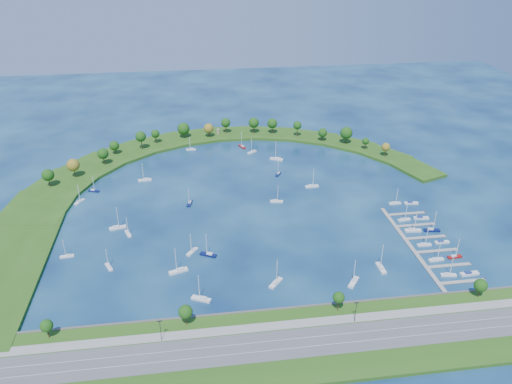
{
  "coord_description": "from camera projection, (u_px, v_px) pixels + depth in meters",
  "views": [
    {
      "loc": [
        -33.72,
        -271.11,
        146.02
      ],
      "look_at": [
        5.0,
        5.0,
        4.0
      ],
      "focal_mm": 35.3,
      "sensor_mm": 36.0,
      "label": 1
    }
  ],
  "objects": [
    {
      "name": "moored_boat_19",
      "position": [
        192.0,
        251.0,
        259.77
      ],
      "size": [
        6.51,
        7.74,
        11.71
      ],
      "rotation": [
        0.0,
        0.0,
        4.08
      ],
      "color": "silver",
      "rests_on": "ground"
    },
    {
      "name": "docked_boat_6",
      "position": [
        413.0,
        230.0,
        278.39
      ],
      "size": [
        9.15,
        3.59,
        13.1
      ],
      "rotation": [
        0.0,
        0.0,
        -0.13
      ],
      "color": "silver",
      "rests_on": "ground"
    },
    {
      "name": "moored_boat_18",
      "position": [
        278.0,
        174.0,
        344.53
      ],
      "size": [
        5.12,
        7.08,
        10.31
      ],
      "rotation": [
        0.0,
        0.0,
        4.21
      ],
      "color": "#0A1244",
      "rests_on": "ground"
    },
    {
      "name": "moored_boat_9",
      "position": [
        252.0,
        152.0,
        379.63
      ],
      "size": [
        7.8,
        6.67,
        11.86
      ],
      "rotation": [
        0.0,
        0.0,
        3.79
      ],
      "color": "silver",
      "rests_on": "ground"
    },
    {
      "name": "moored_boat_12",
      "position": [
        94.0,
        190.0,
        321.88
      ],
      "size": [
        7.33,
        4.52,
        10.44
      ],
      "rotation": [
        0.0,
        0.0,
        5.9
      ],
      "color": "#0A1244",
      "rests_on": "ground"
    },
    {
      "name": "moored_boat_8",
      "position": [
        242.0,
        146.0,
        389.36
      ],
      "size": [
        5.33,
        8.52,
        12.16
      ],
      "rotation": [
        0.0,
        0.0,
        1.97
      ],
      "color": "maroon",
      "rests_on": "ground"
    },
    {
      "name": "moored_boat_2",
      "position": [
        145.0,
        179.0,
        336.13
      ],
      "size": [
        8.85,
        3.03,
        12.8
      ],
      "rotation": [
        0.0,
        0.0,
        3.21
      ],
      "color": "silver",
      "rests_on": "ground"
    },
    {
      "name": "moored_boat_0",
      "position": [
        191.0,
        149.0,
        384.57
      ],
      "size": [
        7.52,
        2.97,
        10.75
      ],
      "rotation": [
        0.0,
        0.0,
        3.01
      ],
      "color": "silver",
      "rests_on": "ground"
    },
    {
      "name": "moored_boat_14",
      "position": [
        381.0,
        267.0,
        246.77
      ],
      "size": [
        2.68,
        9.21,
        13.5
      ],
      "rotation": [
        0.0,
        0.0,
        1.58
      ],
      "color": "silver",
      "rests_on": "ground"
    },
    {
      "name": "moored_boat_6",
      "position": [
        354.0,
        281.0,
        236.78
      ],
      "size": [
        7.45,
        8.84,
        13.38
      ],
      "rotation": [
        0.0,
        0.0,
        4.08
      ],
      "color": "silver",
      "rests_on": "ground"
    },
    {
      "name": "harbor_tower",
      "position": [
        218.0,
        131.0,
        409.36
      ],
      "size": [
        2.6,
        2.6,
        4.27
      ],
      "color": "gray",
      "rests_on": "breakwater"
    },
    {
      "name": "ground",
      "position": [
        249.0,
        202.0,
        309.68
      ],
      "size": [
        700.0,
        700.0,
        0.0
      ],
      "primitive_type": "plane",
      "color": "#071842",
      "rests_on": "ground"
    },
    {
      "name": "docked_boat_5",
      "position": [
        442.0,
        242.0,
        268.0
      ],
      "size": [
        7.83,
        2.2,
        1.6
      ],
      "rotation": [
        0.0,
        0.0,
        -0.0
      ],
      "color": "silver",
      "rests_on": "ground"
    },
    {
      "name": "moored_boat_15",
      "position": [
        128.0,
        233.0,
        275.67
      ],
      "size": [
        4.35,
        7.68,
        10.89
      ],
      "rotation": [
        0.0,
        0.0,
        5.04
      ],
      "color": "silver",
      "rests_on": "ground"
    },
    {
      "name": "moored_boat_10",
      "position": [
        201.0,
        298.0,
        225.69
      ],
      "size": [
        9.26,
        6.38,
        13.37
      ],
      "rotation": [
        0.0,
        0.0,
        2.67
      ],
      "color": "silver",
      "rests_on": "ground"
    },
    {
      "name": "docked_boat_3",
      "position": [
        455.0,
        256.0,
        255.61
      ],
      "size": [
        7.65,
        2.74,
        11.02
      ],
      "rotation": [
        0.0,
        0.0,
        0.09
      ],
      "color": "maroon",
      "rests_on": "ground"
    },
    {
      "name": "docked_boat_10",
      "position": [
        395.0,
        203.0,
        306.92
      ],
      "size": [
        7.43,
        2.22,
        10.87
      ],
      "rotation": [
        0.0,
        0.0,
        0.02
      ],
      "color": "silver",
      "rests_on": "ground"
    },
    {
      "name": "moored_boat_13",
      "position": [
        276.0,
        282.0,
        236.16
      ],
      "size": [
        7.81,
        8.43,
        13.22
      ],
      "rotation": [
        0.0,
        0.0,
        0.85
      ],
      "color": "silver",
      "rests_on": "ground"
    },
    {
      "name": "dock_system",
      "position": [
        423.0,
        245.0,
        266.25
      ],
      "size": [
        24.28,
        82.0,
        1.6
      ],
      "color": "gray",
      "rests_on": "ground"
    },
    {
      "name": "moored_boat_3",
      "position": [
        79.0,
        201.0,
        308.55
      ],
      "size": [
        5.8,
        7.83,
        11.45
      ],
      "rotation": [
        0.0,
        0.0,
        1.04
      ],
      "color": "silver",
      "rests_on": "ground"
    },
    {
      "name": "docked_boat_11",
      "position": [
        411.0,
        203.0,
        307.25
      ],
      "size": [
        8.5,
        3.35,
        1.69
      ],
      "rotation": [
        0.0,
        0.0,
        -0.13
      ],
      "color": "silver",
      "rests_on": "ground"
    },
    {
      "name": "breakwater_trees",
      "position": [
        214.0,
        137.0,
        381.61
      ],
      "size": [
        239.04,
        90.69,
        14.32
      ],
      "color": "#382314",
      "rests_on": "breakwater"
    },
    {
      "name": "moored_boat_11",
      "position": [
        178.0,
        270.0,
        244.56
      ],
      "size": [
        9.77,
        5.47,
        13.84
      ],
      "rotation": [
        0.0,
        0.0,
        3.46
      ],
      "color": "silver",
      "rests_on": "ground"
    },
    {
      "name": "moored_boat_20",
      "position": [
        208.0,
        254.0,
        257.16
      ],
      "size": [
        8.85,
        6.28,
        12.84
      ],
      "rotation": [
        0.0,
        0.0,
        2.65
      ],
      "color": "#0A1244",
      "rests_on": "ground"
    },
    {
      "name": "moored_boat_7",
      "position": [
        109.0,
        266.0,
        247.77
      ],
      "size": [
        4.83,
        7.39,
        10.59
      ],
      "rotation": [
        0.0,
        0.0,
        2.0
      ],
      "color": "silver",
      "rests_on": "ground"
    },
    {
      "name": "docked_boat_4",
      "position": [
        424.0,
        244.0,
        265.55
      ],
      "size": [
        7.54,
        2.24,
        11.03
      ],
      "rotation": [
        0.0,
        0.0,
        -0.02
      ],
      "color": "silver",
      "rests_on": "ground"
    },
    {
      "name": "docked_boat_2",
      "position": [
        436.0,
        259.0,
        253.3
      ],
      "size": [
        7.96,
        2.75,
        11.5
      ],
      "rotation": [
        0.0,
        0.0,
        0.07
      ],
      "color": "silver",
      "rests_on": "ground"
    },
    {
      "name": "moored_boat_5",
      "position": [
        277.0,
        159.0,
        367.49
      ],
      "size": [
        9.84,
        7.03,
        14.29
      ],
      "rotation": [
        0.0,
        0.0,
        2.64
      ],
      "color": "silver",
      "rests_on": "ground"
    },
    {
      "name": "docked_boat_8",
      "position": [
        404.0,
        219.0,
        289.03
      ],
      "size": [
        7.76,
        3.15,
        11.09
      ],
      "rotation": [
        0.0,
        0.0,
        0.14
      ],
      "color": "silver",
      "rests_on": "ground"
    },
    {
      "name": "docked_boat_7",
      "position": [
        432.0,
        230.0,
        278.63
      ],
      "size": [
        8.97,
        3.84,
        12.78
      ],
      "rotation": [
        0.0,
        0.0,
        -0.17
      ],
      "color": "#0A1244",
      "rests_on": "ground"
    },
    {
      "name": "moored_boat_1",
      "position": [
        190.0,
        203.0,
        306.63
      ],
      "size": [
        4.05,
        8.13,
        11.52
      ],
      "rotation": [
        0.0,
        0.0,
        4.46
      ],
      "color": "#0A1244",
      "rests_on": "ground"
    },
    {
      "name": "moored_boat_17",
      "position": [
        312.0,
        186.0,
        327.53
      ],
      "size": [
        8.98,
        3.11,
        12.96
      ],
      "rotation": [
        0.0,
        0.0,
        0.07
      ],
      "color": "silver",
      "rests_on": "ground"
    },
    {
      "name": "docked_boat_9",
      "position": [
        421.0,
        218.0,
        290.84
      ],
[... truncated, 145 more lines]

